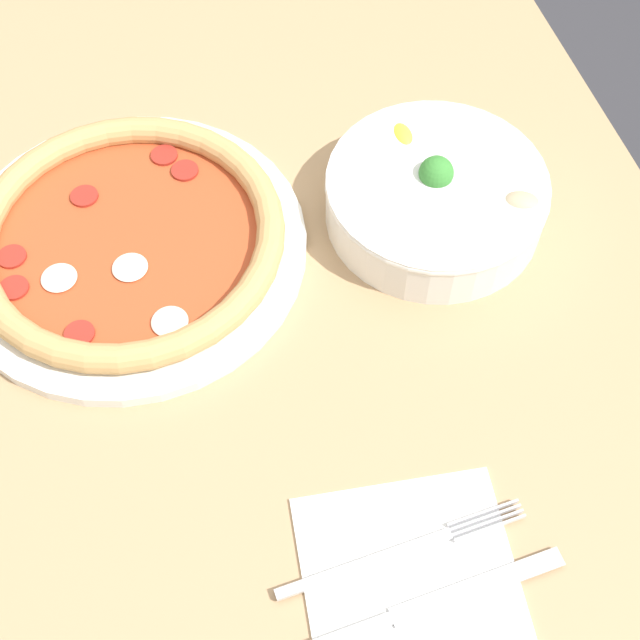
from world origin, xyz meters
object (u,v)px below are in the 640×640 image
Objects in this scene: fork at (399,552)px; knife at (408,612)px; pizza at (128,240)px; bowl at (435,196)px.

knife is at bearing -104.20° from fork.
knife is (0.04, -0.01, -0.00)m from fork.
bowl is (0.03, 0.28, 0.01)m from pizza.
bowl is 0.33m from fork.
fork is at bearing 75.80° from knife.
knife is at bearing -21.96° from bowl.
pizza is at bearing 109.79° from fork.
fork is (0.34, 0.15, -0.01)m from pizza.
pizza is 0.37m from fork.
pizza reaches higher than fork.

